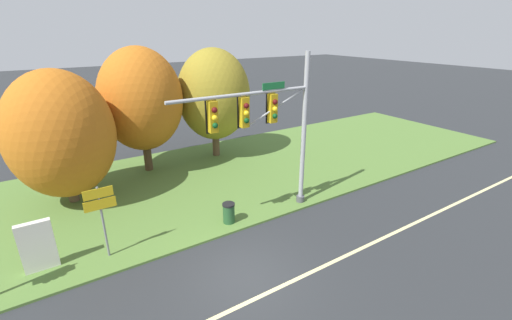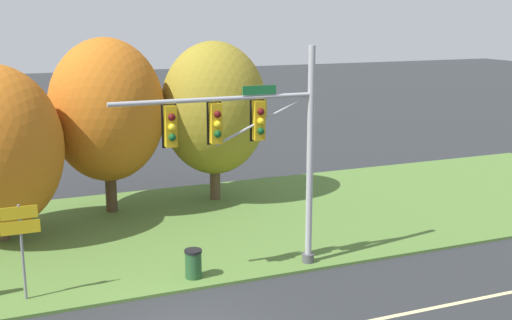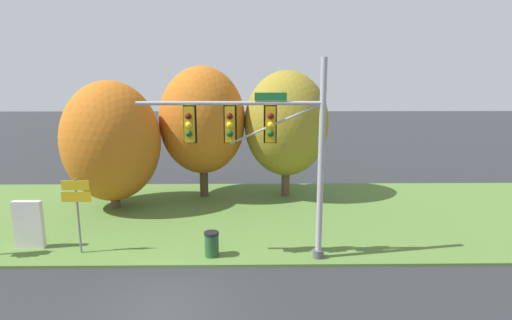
% 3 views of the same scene
% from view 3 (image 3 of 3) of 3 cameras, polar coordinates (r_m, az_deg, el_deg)
% --- Properties ---
extents(ground_plane, '(160.00, 160.00, 0.00)m').
position_cam_3_polar(ground_plane, '(12.76, -12.90, -19.75)').
color(ground_plane, '#282B2D').
extents(grass_verge, '(48.00, 11.50, 0.10)m').
position_cam_3_polar(grass_verge, '(20.17, -8.03, -7.63)').
color(grass_verge, '#517533').
rests_on(grass_verge, ground).
extents(traffic_signal_mast, '(6.60, 0.49, 7.21)m').
position_cam_3_polar(traffic_signal_mast, '(13.92, 1.36, 2.85)').
color(traffic_signal_mast, '#9EA0A5').
rests_on(traffic_signal_mast, grass_verge).
extents(route_sign_post, '(1.10, 0.08, 2.88)m').
position_cam_3_polar(route_sign_post, '(16.30, -24.23, -5.55)').
color(route_sign_post, slate).
rests_on(route_sign_post, grass_verge).
extents(tree_nearest_road, '(4.86, 4.86, 6.49)m').
position_cam_3_polar(tree_nearest_road, '(21.39, -19.94, 2.51)').
color(tree_nearest_road, brown).
rests_on(tree_nearest_road, grass_verge).
extents(tree_left_of_mast, '(4.71, 4.71, 7.25)m').
position_cam_3_polar(tree_left_of_mast, '(22.27, -7.66, 5.60)').
color(tree_left_of_mast, '#4C3823').
rests_on(tree_left_of_mast, grass_verge).
extents(tree_behind_signpost, '(4.66, 4.66, 7.03)m').
position_cam_3_polar(tree_behind_signpost, '(22.32, 4.36, 5.19)').
color(tree_behind_signpost, brown).
rests_on(tree_behind_signpost, grass_verge).
extents(info_kiosk, '(1.10, 0.24, 1.90)m').
position_cam_3_polar(info_kiosk, '(17.96, -29.72, -8.05)').
color(info_kiosk, silver).
rests_on(info_kiosk, grass_verge).
extents(trash_bin, '(0.56, 0.56, 0.93)m').
position_cam_3_polar(trash_bin, '(15.23, -6.35, -11.82)').
color(trash_bin, '#234C28').
rests_on(trash_bin, grass_verge).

